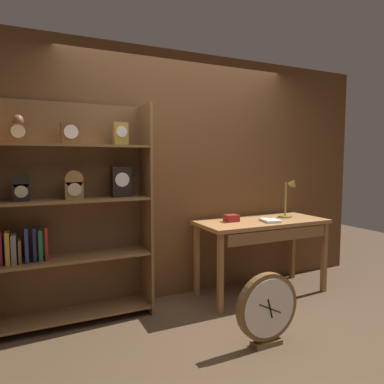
% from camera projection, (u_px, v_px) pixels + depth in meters
% --- Properties ---
extents(ground_plane, '(10.00, 10.00, 0.00)m').
position_uv_depth(ground_plane, '(242.00, 344.00, 2.79)').
color(ground_plane, '#4C3826').
extents(back_wood_panel, '(4.80, 0.05, 2.60)m').
position_uv_depth(back_wood_panel, '(181.00, 176.00, 3.77)').
color(back_wood_panel, brown).
rests_on(back_wood_panel, ground).
extents(bookshelf, '(1.35, 0.36, 1.99)m').
position_uv_depth(bookshelf, '(71.00, 212.00, 3.12)').
color(bookshelf, brown).
rests_on(bookshelf, ground).
extents(workbench, '(1.43, 0.61, 0.81)m').
position_uv_depth(workbench, '(263.00, 229.00, 3.78)').
color(workbench, '#9E6B3D').
rests_on(workbench, ground).
extents(desk_lamp, '(0.19, 0.19, 0.46)m').
position_uv_depth(desk_lamp, '(289.00, 198.00, 3.96)').
color(desk_lamp, olive).
rests_on(desk_lamp, workbench).
extents(toolbox_small, '(0.14, 0.12, 0.07)m').
position_uv_depth(toolbox_small, '(231.00, 218.00, 3.71)').
color(toolbox_small, maroon).
rests_on(toolbox_small, workbench).
extents(open_repair_manual, '(0.20, 0.25, 0.02)m').
position_uv_depth(open_repair_manual, '(270.00, 220.00, 3.71)').
color(open_repair_manual, silver).
rests_on(open_repair_manual, workbench).
extents(round_clock_large, '(0.54, 0.11, 0.58)m').
position_uv_depth(round_clock_large, '(267.00, 309.00, 2.75)').
color(round_clock_large, brown).
rests_on(round_clock_large, ground).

